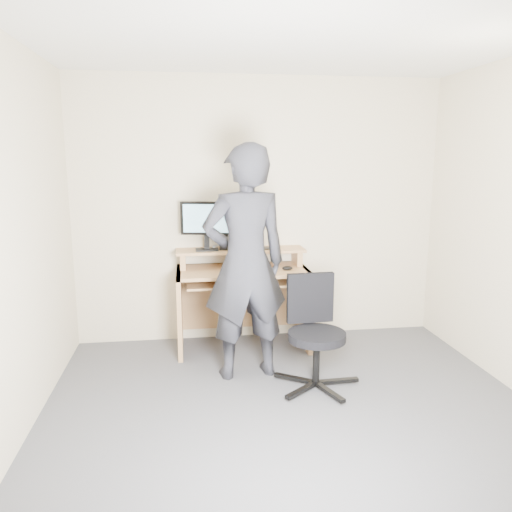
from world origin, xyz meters
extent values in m
plane|color=#59595F|center=(0.00, 0.00, 0.00)|extent=(3.50, 3.50, 0.00)
cube|color=beige|center=(0.00, 1.75, 1.25)|extent=(3.50, 0.02, 2.50)
cube|color=white|center=(0.00, 0.00, 2.50)|extent=(3.50, 3.50, 0.02)
cube|color=tan|center=(-0.78, 1.45, 0.38)|extent=(0.04, 0.60, 0.75)
cube|color=tan|center=(0.38, 1.45, 0.38)|extent=(0.04, 0.60, 0.75)
cube|color=tan|center=(-0.20, 1.45, 0.73)|extent=(1.20, 0.60, 0.03)
cube|color=tan|center=(-0.20, 1.37, 0.64)|extent=(1.02, 0.38, 0.02)
cube|color=tan|center=(-0.74, 1.60, 0.82)|extent=(0.05, 0.28, 0.15)
cube|color=tan|center=(0.34, 1.60, 0.82)|extent=(0.05, 0.28, 0.15)
cube|color=tan|center=(-0.20, 1.60, 0.90)|extent=(1.20, 0.30, 0.02)
cube|color=tan|center=(-0.20, 1.74, 0.42)|extent=(1.20, 0.03, 0.65)
cube|color=black|center=(-0.52, 1.58, 0.92)|extent=(0.21, 0.13, 0.01)
cube|color=black|center=(-0.52, 1.59, 0.99)|extent=(0.05, 0.04, 0.13)
cube|color=black|center=(-0.52, 1.57, 1.21)|extent=(0.47, 0.13, 0.30)
cube|color=#93D9FF|center=(-0.52, 1.55, 1.21)|extent=(0.42, 0.09, 0.26)
cube|color=black|center=(-0.36, 1.62, 1.01)|extent=(0.09, 0.14, 0.20)
cylinder|color=silver|center=(-0.15, 1.58, 1.00)|extent=(0.10, 0.10, 0.19)
cube|color=black|center=(0.04, 1.59, 0.92)|extent=(0.08, 0.14, 0.01)
cube|color=black|center=(-0.30, 1.54, 0.93)|extent=(0.05, 0.05, 0.03)
torus|color=silver|center=(-0.38, 1.65, 0.92)|extent=(0.20, 0.20, 0.06)
cube|color=black|center=(-0.20, 1.36, 0.67)|extent=(0.47, 0.22, 0.03)
ellipsoid|color=black|center=(0.20, 1.35, 0.77)|extent=(0.11, 0.09, 0.04)
cube|color=black|center=(0.44, 0.54, 0.04)|extent=(0.34, 0.06, 0.03)
cube|color=black|center=(0.31, 0.71, 0.04)|extent=(0.13, 0.34, 0.03)
cube|color=black|center=(0.12, 0.63, 0.04)|extent=(0.31, 0.22, 0.03)
cube|color=black|center=(0.13, 0.42, 0.04)|extent=(0.29, 0.24, 0.03)
cube|color=black|center=(0.33, 0.37, 0.04)|extent=(0.16, 0.33, 0.03)
cylinder|color=black|center=(0.26, 0.54, 0.22)|extent=(0.05, 0.05, 0.35)
cylinder|color=black|center=(0.26, 0.54, 0.42)|extent=(0.44, 0.44, 0.06)
cube|color=black|center=(0.26, 0.73, 0.67)|extent=(0.37, 0.07, 0.40)
imported|color=black|center=(-0.25, 0.85, 0.93)|extent=(0.74, 0.55, 1.87)
camera|label=1|loc=(-0.70, -2.97, 1.76)|focal=35.00mm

